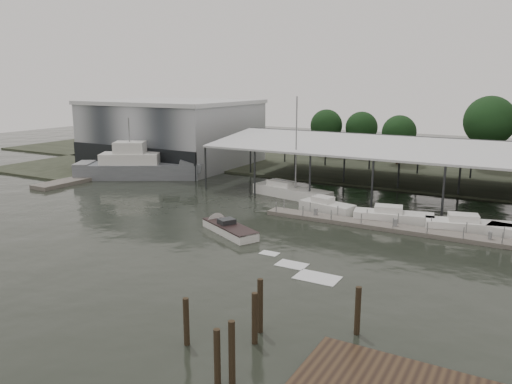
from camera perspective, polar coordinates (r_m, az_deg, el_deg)
The scene contains 14 objects.
ground at distance 44.98m, azimuth -5.30°, elevation -5.04°, with size 200.00×200.00×0.00m, color black.
land_strip_far at distance 82.07m, azimuth 11.63°, elevation 2.89°, with size 140.00×30.00×0.30m.
land_strip_west at distance 92.71m, azimuth -15.17°, elevation 3.80°, with size 20.00×40.00×0.30m.
storage_warehouse at distance 84.08m, azimuth -9.51°, elevation 6.77°, with size 24.50×20.50×10.50m.
covered_boat_shed at distance 64.02m, azimuth 22.53°, elevation 4.96°, with size 58.24×24.00×6.96m.
trawler_dock at distance 74.64m, azimuth -18.26°, elevation 1.67°, with size 3.00×18.00×0.50m.
floating_dock at distance 48.04m, azimuth 16.79°, elevation -4.13°, with size 28.00×2.00×1.40m.
grey_trawler at distance 72.97m, azimuth -13.21°, elevation 2.80°, with size 17.71×12.82×8.84m.
white_sailboat at distance 59.58m, azimuth 3.99°, elevation 0.02°, with size 10.40×4.57×12.06m.
speedboat_underway at distance 46.01m, azimuth -3.42°, elevation -4.09°, with size 17.10×9.88×2.00m.
moored_cruiser_0 at distance 53.15m, azimuth 8.06°, elevation -1.66°, with size 6.13×3.36×1.70m.
moored_cruiser_1 at distance 50.61m, azimuth 15.34°, elevation -2.72°, with size 7.84×3.70×1.70m.
moored_cruiser_2 at distance 49.73m, azimuth 23.03°, elevation -3.56°, with size 7.81×3.98×1.70m.
mooring_pilings at distance 26.27m, azimuth -0.28°, elevation -15.68°, with size 7.76×7.97×3.76m.
Camera 1 is at (24.59, -35.12, 13.60)m, focal length 35.00 mm.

